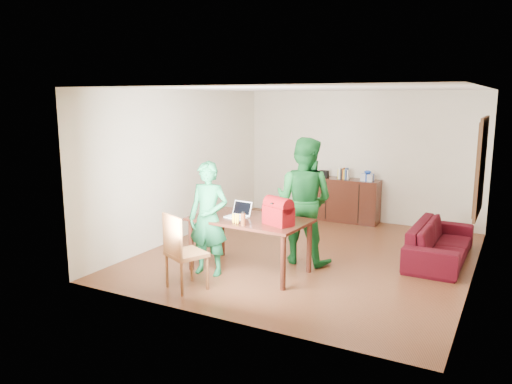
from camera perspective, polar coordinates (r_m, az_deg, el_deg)
The scene contains 10 objects.
room at distance 8.18m, azimuth 6.59°, elevation 1.84°, with size 5.20×5.70×2.90m.
table at distance 7.39m, azimuth -0.73°, elevation -3.83°, with size 1.78×1.07×0.81m.
chair at distance 6.90m, azimuth -8.03°, elevation -8.48°, with size 0.62×0.61×1.05m.
person_near at distance 7.29m, azimuth -5.45°, elevation -3.04°, with size 0.61×0.40×1.67m, color #166536.
person_far at distance 7.79m, azimuth 5.50°, elevation -0.99°, with size 0.96×0.75×1.97m, color #135721.
laptop at distance 7.41m, azimuth -2.23°, elevation -2.61°, with size 0.34×0.26×0.23m.
bananas at distance 7.06m, azimuth -2.34°, elevation -3.41°, with size 0.15×0.10×0.06m, color yellow, non-canonical shape.
bottle at distance 6.95m, azimuth -1.48°, elevation -3.06°, with size 0.07×0.07×0.20m, color #5C2C15.
red_bag at distance 6.98m, azimuth 2.58°, elevation -2.51°, with size 0.42×0.24×0.31m, color maroon.
sofa at distance 8.51m, azimuth 20.29°, elevation -5.40°, with size 2.03×0.79×0.59m, color #3F0809.
Camera 1 is at (2.97, -7.39, 2.57)m, focal length 35.00 mm.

